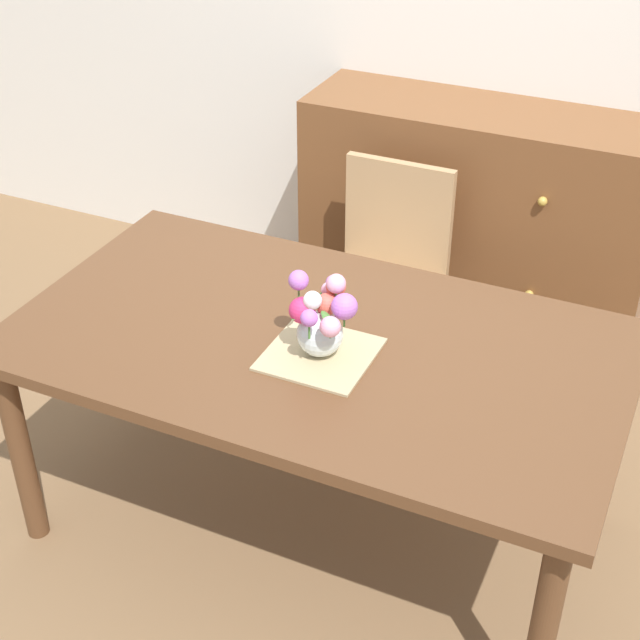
{
  "coord_description": "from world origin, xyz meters",
  "views": [
    {
      "loc": [
        0.94,
        -2.03,
        2.28
      ],
      "look_at": [
        0.04,
        -0.07,
        0.86
      ],
      "focal_mm": 52.23,
      "sensor_mm": 36.0,
      "label": 1
    }
  ],
  "objects_px": {
    "chair_far": "(386,265)",
    "dining_table": "(317,361)",
    "flower_vase": "(322,318)",
    "dresser": "(475,227)"
  },
  "relations": [
    {
      "from": "chair_far",
      "to": "flower_vase",
      "type": "relative_size",
      "value": 3.64
    },
    {
      "from": "dining_table",
      "to": "chair_far",
      "type": "bearing_deg",
      "value": 96.97
    },
    {
      "from": "chair_far",
      "to": "dining_table",
      "type": "bearing_deg",
      "value": 96.97
    },
    {
      "from": "flower_vase",
      "to": "chair_far",
      "type": "bearing_deg",
      "value": 99.36
    },
    {
      "from": "dining_table",
      "to": "flower_vase",
      "type": "xyz_separation_m",
      "value": [
        0.05,
        -0.07,
        0.21
      ]
    },
    {
      "from": "dresser",
      "to": "flower_vase",
      "type": "distance_m",
      "value": 1.45
    },
    {
      "from": "chair_far",
      "to": "flower_vase",
      "type": "height_order",
      "value": "flower_vase"
    },
    {
      "from": "dining_table",
      "to": "dresser",
      "type": "xyz_separation_m",
      "value": [
        0.1,
        1.33,
        -0.16
      ]
    },
    {
      "from": "dining_table",
      "to": "flower_vase",
      "type": "relative_size",
      "value": 7.3
    },
    {
      "from": "dresser",
      "to": "chair_far",
      "type": "bearing_deg",
      "value": -112.99
    }
  ]
}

